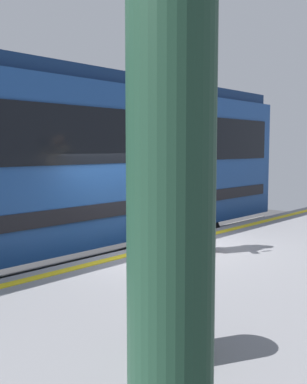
{
  "coord_description": "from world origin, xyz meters",
  "views": [
    {
      "loc": [
        5.52,
        5.04,
        2.6
      ],
      "look_at": [
        0.12,
        0.3,
        1.91
      ],
      "focal_mm": 43.42,
      "sensor_mm": 36.0,
      "label": 1
    }
  ],
  "objects_px": {
    "trash_bin": "(175,313)",
    "station_column": "(171,77)",
    "passenger": "(173,182)",
    "train_carriage": "(16,158)",
    "handbag": "(204,241)"
  },
  "relations": [
    {
      "from": "passenger",
      "to": "station_column",
      "type": "xyz_separation_m",
      "value": [
        3.78,
        3.03,
        0.8
      ]
    },
    {
      "from": "handbag",
      "to": "trash_bin",
      "type": "xyz_separation_m",
      "value": [
        3.16,
        1.95,
        0.2
      ]
    },
    {
      "from": "passenger",
      "to": "station_column",
      "type": "relative_size",
      "value": 0.48
    },
    {
      "from": "train_carriage",
      "to": "passenger",
      "type": "bearing_deg",
      "value": 104.99
    },
    {
      "from": "handbag",
      "to": "trash_bin",
      "type": "relative_size",
      "value": 0.52
    },
    {
      "from": "station_column",
      "to": "trash_bin",
      "type": "xyz_separation_m",
      "value": [
        -1.14,
        -0.89,
        -1.52
      ]
    },
    {
      "from": "trash_bin",
      "to": "station_column",
      "type": "bearing_deg",
      "value": 37.95
    },
    {
      "from": "train_carriage",
      "to": "trash_bin",
      "type": "relative_size",
      "value": 17.8
    },
    {
      "from": "passenger",
      "to": "handbag",
      "type": "distance_m",
      "value": 1.08
    },
    {
      "from": "trash_bin",
      "to": "passenger",
      "type": "bearing_deg",
      "value": -140.94
    },
    {
      "from": "station_column",
      "to": "trash_bin",
      "type": "relative_size",
      "value": 5.27
    },
    {
      "from": "train_carriage",
      "to": "station_column",
      "type": "height_order",
      "value": "station_column"
    },
    {
      "from": "train_carriage",
      "to": "station_column",
      "type": "bearing_deg",
      "value": 63.11
    },
    {
      "from": "train_carriage",
      "to": "trash_bin",
      "type": "xyz_separation_m",
      "value": [
        1.87,
        5.04,
        -1.05
      ]
    },
    {
      "from": "station_column",
      "to": "trash_bin",
      "type": "distance_m",
      "value": 2.1
    }
  ]
}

